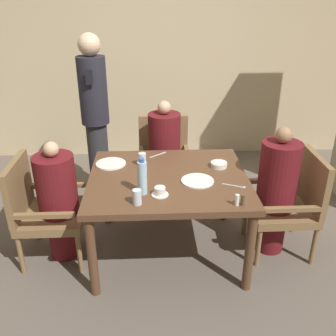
{
  "coord_description": "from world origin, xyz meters",
  "views": [
    {
      "loc": [
        -0.13,
        -2.67,
        2.07
      ],
      "look_at": [
        0.0,
        0.05,
        0.78
      ],
      "focal_mm": 40.0,
      "sensor_mm": 36.0,
      "label": 1
    }
  ],
  "objects_px": {
    "chair_left_side": "(42,207)",
    "water_bottle": "(142,177)",
    "glass_tall_mid": "(137,197)",
    "chair_far_side": "(164,158)",
    "diner_in_left_chair": "(58,200)",
    "chair_right_side": "(291,201)",
    "glass_tall_near": "(142,159)",
    "plate_main_right": "(197,181)",
    "standing_host": "(95,112)",
    "diner_in_far_chair": "(164,154)",
    "diner_in_right_chair": "(276,190)",
    "bowl_small": "(219,165)",
    "plate_main_left": "(111,164)",
    "teacup_with_saucer": "(160,192)"
  },
  "relations": [
    {
      "from": "plate_main_left",
      "to": "glass_tall_mid",
      "type": "height_order",
      "value": "glass_tall_mid"
    },
    {
      "from": "teacup_with_saucer",
      "to": "chair_right_side",
      "type": "bearing_deg",
      "value": 14.93
    },
    {
      "from": "plate_main_left",
      "to": "glass_tall_near",
      "type": "xyz_separation_m",
      "value": [
        0.27,
        -0.03,
        0.05
      ]
    },
    {
      "from": "water_bottle",
      "to": "glass_tall_near",
      "type": "distance_m",
      "value": 0.49
    },
    {
      "from": "chair_left_side",
      "to": "plate_main_right",
      "type": "relative_size",
      "value": 3.45
    },
    {
      "from": "plate_main_left",
      "to": "water_bottle",
      "type": "bearing_deg",
      "value": -61.65
    },
    {
      "from": "teacup_with_saucer",
      "to": "bowl_small",
      "type": "xyz_separation_m",
      "value": [
        0.51,
        0.46,
        -0.01
      ]
    },
    {
      "from": "chair_right_side",
      "to": "glass_tall_near",
      "type": "xyz_separation_m",
      "value": [
        -1.25,
        0.22,
        0.31
      ]
    },
    {
      "from": "plate_main_right",
      "to": "teacup_with_saucer",
      "type": "xyz_separation_m",
      "value": [
        -0.3,
        -0.2,
        0.02
      ]
    },
    {
      "from": "chair_left_side",
      "to": "plate_main_right",
      "type": "distance_m",
      "value": 1.29
    },
    {
      "from": "water_bottle",
      "to": "glass_tall_mid",
      "type": "bearing_deg",
      "value": -103.5
    },
    {
      "from": "standing_host",
      "to": "chair_far_side",
      "type": "bearing_deg",
      "value": -15.8
    },
    {
      "from": "chair_far_side",
      "to": "glass_tall_near",
      "type": "height_order",
      "value": "chair_far_side"
    },
    {
      "from": "chair_far_side",
      "to": "glass_tall_mid",
      "type": "distance_m",
      "value": 1.42
    },
    {
      "from": "diner_in_left_chair",
      "to": "glass_tall_mid",
      "type": "height_order",
      "value": "diner_in_left_chair"
    },
    {
      "from": "chair_left_side",
      "to": "water_bottle",
      "type": "xyz_separation_m",
      "value": [
        0.84,
        -0.26,
        0.39
      ]
    },
    {
      "from": "chair_left_side",
      "to": "chair_far_side",
      "type": "height_order",
      "value": "same"
    },
    {
      "from": "diner_in_far_chair",
      "to": "plate_main_left",
      "type": "bearing_deg",
      "value": -131.03
    },
    {
      "from": "standing_host",
      "to": "glass_tall_mid",
      "type": "bearing_deg",
      "value": -73.06
    },
    {
      "from": "diner_in_right_chair",
      "to": "bowl_small",
      "type": "distance_m",
      "value": 0.52
    },
    {
      "from": "diner_in_far_chair",
      "to": "plate_main_right",
      "type": "relative_size",
      "value": 4.39
    },
    {
      "from": "plate_main_right",
      "to": "glass_tall_mid",
      "type": "height_order",
      "value": "glass_tall_mid"
    },
    {
      "from": "water_bottle",
      "to": "chair_far_side",
      "type": "bearing_deg",
      "value": 80.65
    },
    {
      "from": "diner_in_right_chair",
      "to": "teacup_with_saucer",
      "type": "xyz_separation_m",
      "value": [
        -0.97,
        -0.3,
        0.18
      ]
    },
    {
      "from": "chair_right_side",
      "to": "diner_in_right_chair",
      "type": "bearing_deg",
      "value": 180.0
    },
    {
      "from": "water_bottle",
      "to": "glass_tall_mid",
      "type": "distance_m",
      "value": 0.17
    },
    {
      "from": "chair_far_side",
      "to": "water_bottle",
      "type": "xyz_separation_m",
      "value": [
        -0.2,
        -1.21,
        0.39
      ]
    },
    {
      "from": "plate_main_left",
      "to": "plate_main_right",
      "type": "xyz_separation_m",
      "value": [
        0.7,
        -0.35,
        0.0
      ]
    },
    {
      "from": "diner_in_left_chair",
      "to": "standing_host",
      "type": "height_order",
      "value": "standing_host"
    },
    {
      "from": "teacup_with_saucer",
      "to": "glass_tall_near",
      "type": "bearing_deg",
      "value": 104.49
    },
    {
      "from": "diner_in_right_chair",
      "to": "bowl_small",
      "type": "height_order",
      "value": "diner_in_right_chair"
    },
    {
      "from": "chair_left_side",
      "to": "glass_tall_near",
      "type": "distance_m",
      "value": 0.91
    },
    {
      "from": "glass_tall_mid",
      "to": "bowl_small",
      "type": "bearing_deg",
      "value": 40.72
    },
    {
      "from": "chair_far_side",
      "to": "teacup_with_saucer",
      "type": "xyz_separation_m",
      "value": [
        -0.07,
        -1.25,
        0.28
      ]
    },
    {
      "from": "diner_in_left_chair",
      "to": "chair_right_side",
      "type": "height_order",
      "value": "diner_in_left_chair"
    },
    {
      "from": "plate_main_left",
      "to": "plate_main_right",
      "type": "height_order",
      "value": "same"
    },
    {
      "from": "plate_main_right",
      "to": "glass_tall_mid",
      "type": "bearing_deg",
      "value": -145.29
    },
    {
      "from": "plate_main_right",
      "to": "glass_tall_mid",
      "type": "xyz_separation_m",
      "value": [
        -0.46,
        -0.32,
        0.05
      ]
    },
    {
      "from": "chair_right_side",
      "to": "water_bottle",
      "type": "bearing_deg",
      "value": -168.03
    },
    {
      "from": "standing_host",
      "to": "plate_main_right",
      "type": "xyz_separation_m",
      "value": [
        0.94,
        -1.25,
        -0.19
      ]
    },
    {
      "from": "teacup_with_saucer",
      "to": "glass_tall_near",
      "type": "height_order",
      "value": "glass_tall_near"
    },
    {
      "from": "teacup_with_saucer",
      "to": "water_bottle",
      "type": "xyz_separation_m",
      "value": [
        -0.12,
        0.03,
        0.1
      ]
    },
    {
      "from": "diner_in_far_chair",
      "to": "water_bottle",
      "type": "bearing_deg",
      "value": -100.57
    },
    {
      "from": "standing_host",
      "to": "water_bottle",
      "type": "xyz_separation_m",
      "value": [
        0.51,
        -1.42,
        -0.06
      ]
    },
    {
      "from": "glass_tall_near",
      "to": "glass_tall_mid",
      "type": "relative_size",
      "value": 1.0
    },
    {
      "from": "chair_left_side",
      "to": "diner_in_far_chair",
      "type": "distance_m",
      "value": 1.32
    },
    {
      "from": "water_bottle",
      "to": "diner_in_far_chair",
      "type": "bearing_deg",
      "value": 79.43
    },
    {
      "from": "diner_in_left_chair",
      "to": "chair_far_side",
      "type": "height_order",
      "value": "diner_in_left_chair"
    },
    {
      "from": "glass_tall_mid",
      "to": "chair_far_side",
      "type": "bearing_deg",
      "value": 80.18
    },
    {
      "from": "plate_main_right",
      "to": "glass_tall_near",
      "type": "bearing_deg",
      "value": 143.51
    }
  ]
}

